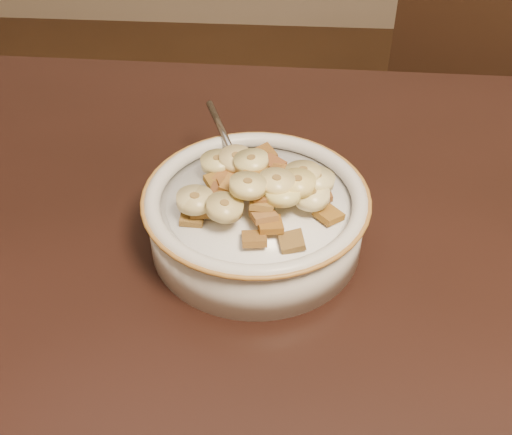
# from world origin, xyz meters

# --- Properties ---
(table) EXTENTS (1.41, 0.92, 0.04)m
(table) POSITION_xyz_m (0.00, 0.00, 0.73)
(table) COLOR black
(table) RESTS_ON floor
(chair) EXTENTS (0.50, 0.50, 0.86)m
(chair) POSITION_xyz_m (0.20, 0.58, 0.43)
(chair) COLOR black
(chair) RESTS_ON floor
(cereal_bowl) EXTENTS (0.19, 0.19, 0.05)m
(cereal_bowl) POSITION_xyz_m (-0.19, 0.11, 0.77)
(cereal_bowl) COLOR silver
(cereal_bowl) RESTS_ON table
(milk) EXTENTS (0.16, 0.16, 0.00)m
(milk) POSITION_xyz_m (-0.19, 0.11, 0.80)
(milk) COLOR white
(milk) RESTS_ON cereal_bowl
(spoon) EXTENTS (0.05, 0.06, 0.01)m
(spoon) POSITION_xyz_m (-0.20, 0.14, 0.80)
(spoon) COLOR #A6A6A6
(spoon) RESTS_ON cereal_bowl
(cereal_square_0) EXTENTS (0.02, 0.02, 0.01)m
(cereal_square_0) POSITION_xyz_m (-0.18, 0.07, 0.81)
(cereal_square_0) COLOR brown
(cereal_square_0) RESTS_ON milk
(cereal_square_1) EXTENTS (0.03, 0.03, 0.01)m
(cereal_square_1) POSITION_xyz_m (-0.22, 0.09, 0.82)
(cereal_square_1) COLOR brown
(cereal_square_1) RESTS_ON milk
(cereal_square_2) EXTENTS (0.03, 0.03, 0.01)m
(cereal_square_2) POSITION_xyz_m (-0.22, 0.12, 0.81)
(cereal_square_2) COLOR brown
(cereal_square_2) RESTS_ON milk
(cereal_square_3) EXTENTS (0.03, 0.03, 0.01)m
(cereal_square_3) POSITION_xyz_m (-0.19, 0.17, 0.80)
(cereal_square_3) COLOR brown
(cereal_square_3) RESTS_ON milk
(cereal_square_4) EXTENTS (0.03, 0.03, 0.01)m
(cereal_square_4) POSITION_xyz_m (-0.18, 0.07, 0.81)
(cereal_square_4) COLOR brown
(cereal_square_4) RESTS_ON milk
(cereal_square_5) EXTENTS (0.03, 0.03, 0.01)m
(cereal_square_5) POSITION_xyz_m (-0.21, 0.11, 0.81)
(cereal_square_5) COLOR brown
(cereal_square_5) RESTS_ON milk
(cereal_square_6) EXTENTS (0.03, 0.03, 0.01)m
(cereal_square_6) POSITION_xyz_m (-0.23, 0.12, 0.81)
(cereal_square_6) COLOR brown
(cereal_square_6) RESTS_ON milk
(cereal_square_7) EXTENTS (0.03, 0.03, 0.01)m
(cereal_square_7) POSITION_xyz_m (-0.19, 0.12, 0.82)
(cereal_square_7) COLOR brown
(cereal_square_7) RESTS_ON milk
(cereal_square_8) EXTENTS (0.02, 0.02, 0.01)m
(cereal_square_8) POSITION_xyz_m (-0.18, 0.09, 0.82)
(cereal_square_8) COLOR brown
(cereal_square_8) RESTS_ON milk
(cereal_square_9) EXTENTS (0.03, 0.03, 0.01)m
(cereal_square_9) POSITION_xyz_m (-0.16, 0.11, 0.81)
(cereal_square_9) COLOR #8F5B26
(cereal_square_9) RESTS_ON milk
(cereal_square_10) EXTENTS (0.02, 0.03, 0.01)m
(cereal_square_10) POSITION_xyz_m (-0.14, 0.12, 0.80)
(cereal_square_10) COLOR brown
(cereal_square_10) RESTS_ON milk
(cereal_square_11) EXTENTS (0.03, 0.03, 0.01)m
(cereal_square_11) POSITION_xyz_m (-0.17, 0.13, 0.82)
(cereal_square_11) COLOR olive
(cereal_square_11) RESTS_ON milk
(cereal_square_12) EXTENTS (0.02, 0.03, 0.01)m
(cereal_square_12) POSITION_xyz_m (-0.17, 0.13, 0.81)
(cereal_square_12) COLOR brown
(cereal_square_12) RESTS_ON milk
(cereal_square_13) EXTENTS (0.02, 0.02, 0.01)m
(cereal_square_13) POSITION_xyz_m (-0.18, 0.09, 0.82)
(cereal_square_13) COLOR olive
(cereal_square_13) RESTS_ON milk
(cereal_square_14) EXTENTS (0.03, 0.03, 0.01)m
(cereal_square_14) POSITION_xyz_m (-0.16, 0.12, 0.81)
(cereal_square_14) COLOR #8E5E18
(cereal_square_14) RESTS_ON milk
(cereal_square_15) EXTENTS (0.03, 0.03, 0.01)m
(cereal_square_15) POSITION_xyz_m (-0.21, 0.11, 0.82)
(cereal_square_15) COLOR brown
(cereal_square_15) RESTS_ON milk
(cereal_square_16) EXTENTS (0.03, 0.03, 0.01)m
(cereal_square_16) POSITION_xyz_m (-0.17, 0.13, 0.81)
(cereal_square_16) COLOR brown
(cereal_square_16) RESTS_ON milk
(cereal_square_17) EXTENTS (0.03, 0.03, 0.01)m
(cereal_square_17) POSITION_xyz_m (-0.18, 0.15, 0.81)
(cereal_square_17) COLOR brown
(cereal_square_17) RESTS_ON milk
(cereal_square_18) EXTENTS (0.02, 0.02, 0.01)m
(cereal_square_18) POSITION_xyz_m (-0.19, 0.05, 0.80)
(cereal_square_18) COLOR olive
(cereal_square_18) RESTS_ON milk
(cereal_square_19) EXTENTS (0.02, 0.02, 0.01)m
(cereal_square_19) POSITION_xyz_m (-0.22, 0.11, 0.81)
(cereal_square_19) COLOR brown
(cereal_square_19) RESTS_ON milk
(cereal_square_20) EXTENTS (0.02, 0.02, 0.01)m
(cereal_square_20) POSITION_xyz_m (-0.16, 0.05, 0.80)
(cereal_square_20) COLOR olive
(cereal_square_20) RESTS_ON milk
(cereal_square_21) EXTENTS (0.03, 0.02, 0.01)m
(cereal_square_21) POSITION_xyz_m (-0.15, 0.13, 0.81)
(cereal_square_21) COLOR olive
(cereal_square_21) RESTS_ON milk
(cereal_square_22) EXTENTS (0.02, 0.02, 0.01)m
(cereal_square_22) POSITION_xyz_m (-0.23, 0.08, 0.81)
(cereal_square_22) COLOR brown
(cereal_square_22) RESTS_ON milk
(cereal_square_23) EXTENTS (0.03, 0.03, 0.01)m
(cereal_square_23) POSITION_xyz_m (-0.13, 0.09, 0.80)
(cereal_square_23) COLOR brown
(cereal_square_23) RESTS_ON milk
(cereal_square_24) EXTENTS (0.02, 0.02, 0.01)m
(cereal_square_24) POSITION_xyz_m (-0.24, 0.08, 0.80)
(cereal_square_24) COLOR olive
(cereal_square_24) RESTS_ON milk
(banana_slice_0) EXTENTS (0.04, 0.04, 0.01)m
(banana_slice_0) POSITION_xyz_m (-0.14, 0.10, 0.82)
(banana_slice_0) COLOR #FBE0A3
(banana_slice_0) RESTS_ON milk
(banana_slice_1) EXTENTS (0.04, 0.04, 0.01)m
(banana_slice_1) POSITION_xyz_m (-0.17, 0.10, 0.83)
(banana_slice_1) COLOR #FCE292
(banana_slice_1) RESTS_ON milk
(banana_slice_2) EXTENTS (0.04, 0.04, 0.01)m
(banana_slice_2) POSITION_xyz_m (-0.14, 0.12, 0.82)
(banana_slice_2) COLOR beige
(banana_slice_2) RESTS_ON milk
(banana_slice_3) EXTENTS (0.04, 0.04, 0.01)m
(banana_slice_3) POSITION_xyz_m (-0.17, 0.09, 0.82)
(banana_slice_3) COLOR #EFDF78
(banana_slice_3) RESTS_ON milk
(banana_slice_4) EXTENTS (0.04, 0.04, 0.01)m
(banana_slice_4) POSITION_xyz_m (-0.24, 0.08, 0.82)
(banana_slice_4) COLOR #CBBD87
(banana_slice_4) RESTS_ON milk
(banana_slice_5) EXTENTS (0.04, 0.04, 0.01)m
(banana_slice_5) POSITION_xyz_m (-0.16, 0.10, 0.83)
(banana_slice_5) COLOR #F4E277
(banana_slice_5) RESTS_ON milk
(banana_slice_6) EXTENTS (0.04, 0.04, 0.01)m
(banana_slice_6) POSITION_xyz_m (-0.21, 0.14, 0.82)
(banana_slice_6) COLOR #EAD087
(banana_slice_6) RESTS_ON milk
(banana_slice_7) EXTENTS (0.03, 0.03, 0.01)m
(banana_slice_7) POSITION_xyz_m (-0.24, 0.08, 0.82)
(banana_slice_7) COLOR tan
(banana_slice_7) RESTS_ON milk
(banana_slice_8) EXTENTS (0.04, 0.04, 0.01)m
(banana_slice_8) POSITION_xyz_m (-0.15, 0.12, 0.82)
(banana_slice_8) COLOR beige
(banana_slice_8) RESTS_ON milk
(banana_slice_9) EXTENTS (0.03, 0.03, 0.01)m
(banana_slice_9) POSITION_xyz_m (-0.23, 0.14, 0.82)
(banana_slice_9) COLOR #E2D37D
(banana_slice_9) RESTS_ON milk
(banana_slice_10) EXTENTS (0.04, 0.04, 0.01)m
(banana_slice_10) POSITION_xyz_m (-0.21, 0.07, 0.82)
(banana_slice_10) COLOR #DABB6A
(banana_slice_10) RESTS_ON milk
(banana_slice_11) EXTENTS (0.04, 0.04, 0.01)m
(banana_slice_11) POSITION_xyz_m (-0.20, 0.09, 0.83)
(banana_slice_11) COLOR beige
(banana_slice_11) RESTS_ON milk
(banana_slice_12) EXTENTS (0.04, 0.04, 0.01)m
(banana_slice_12) POSITION_xyz_m (-0.20, 0.13, 0.82)
(banana_slice_12) COLOR #DECA77
(banana_slice_12) RESTS_ON milk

